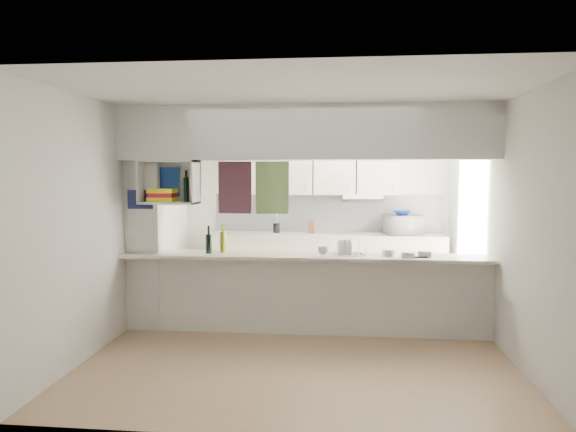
# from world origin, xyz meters

# --- Properties ---
(floor) EXTENTS (4.80, 4.80, 0.00)m
(floor) POSITION_xyz_m (0.00, 0.00, 0.00)
(floor) COLOR tan
(floor) RESTS_ON ground
(ceiling) EXTENTS (4.80, 4.80, 0.00)m
(ceiling) POSITION_xyz_m (0.00, 0.00, 2.60)
(ceiling) COLOR white
(ceiling) RESTS_ON wall_back
(wall_back) EXTENTS (4.20, 0.00, 4.20)m
(wall_back) POSITION_xyz_m (0.00, 2.40, 1.30)
(wall_back) COLOR silver
(wall_back) RESTS_ON floor
(wall_left) EXTENTS (0.00, 4.80, 4.80)m
(wall_left) POSITION_xyz_m (-2.10, 0.00, 1.30)
(wall_left) COLOR silver
(wall_left) RESTS_ON floor
(wall_right) EXTENTS (0.00, 4.80, 4.80)m
(wall_right) POSITION_xyz_m (2.10, 0.00, 1.30)
(wall_right) COLOR silver
(wall_right) RESTS_ON floor
(servery_partition) EXTENTS (4.20, 0.50, 2.60)m
(servery_partition) POSITION_xyz_m (-0.17, 0.00, 1.66)
(servery_partition) COLOR silver
(servery_partition) RESTS_ON floor
(cubby_shelf) EXTENTS (0.65, 0.35, 0.50)m
(cubby_shelf) POSITION_xyz_m (-1.57, -0.06, 1.71)
(cubby_shelf) COLOR white
(cubby_shelf) RESTS_ON bulkhead
(kitchen_run) EXTENTS (3.60, 0.63, 2.24)m
(kitchen_run) POSITION_xyz_m (0.16, 2.14, 0.83)
(kitchen_run) COLOR beige
(kitchen_run) RESTS_ON floor
(microwave) EXTENTS (0.63, 0.52, 0.30)m
(microwave) POSITION_xyz_m (1.38, 2.10, 1.07)
(microwave) COLOR white
(microwave) RESTS_ON bench_top
(bowl) EXTENTS (0.28, 0.28, 0.07)m
(bowl) POSITION_xyz_m (1.35, 2.12, 1.25)
(bowl) COLOR navy
(bowl) RESTS_ON microwave
(dish_rack) EXTENTS (0.41, 0.35, 0.19)m
(dish_rack) POSITION_xyz_m (0.49, 0.02, 1.00)
(dish_rack) COLOR silver
(dish_rack) RESTS_ON breakfast_bar
(cup) EXTENTS (0.14, 0.14, 0.09)m
(cup) POSITION_xyz_m (0.21, -0.06, 0.98)
(cup) COLOR white
(cup) RESTS_ON dish_rack
(wine_bottles) EXTENTS (0.22, 0.15, 0.34)m
(wine_bottles) POSITION_xyz_m (-1.04, 0.04, 1.05)
(wine_bottles) COLOR black
(wine_bottles) RESTS_ON breakfast_bar
(plastic_tubs) EXTENTS (0.53, 0.22, 0.07)m
(plastic_tubs) POSITION_xyz_m (1.12, -0.04, 0.95)
(plastic_tubs) COLOR silver
(plastic_tubs) RESTS_ON breakfast_bar
(utensil_jar) EXTENTS (0.11, 0.11, 0.15)m
(utensil_jar) POSITION_xyz_m (-0.59, 2.15, 0.99)
(utensil_jar) COLOR black
(utensil_jar) RESTS_ON bench_top
(knife_block) EXTENTS (0.11, 0.09, 0.19)m
(knife_block) POSITION_xyz_m (-0.03, 2.18, 1.02)
(knife_block) COLOR brown
(knife_block) RESTS_ON bench_top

